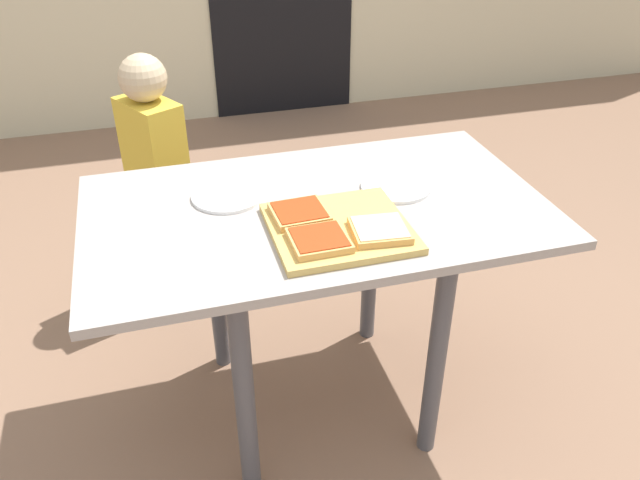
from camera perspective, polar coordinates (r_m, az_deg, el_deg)
The scene contains 9 objects.
ground_plane at distance 2.17m, azimuth -0.26°, elevation -14.06°, with size 16.00×16.00×0.00m, color #83624C.
dining_table at distance 1.77m, azimuth -0.31°, elevation 0.04°, with size 1.23×0.71×0.73m.
cutting_board at distance 1.60m, azimuth 1.72°, elevation 1.07°, with size 0.34×0.32×0.02m, color tan.
pizza_slice_far_left at distance 1.62m, azimuth -1.85°, elevation 2.45°, with size 0.14×0.14×0.02m.
pizza_slice_near_right at distance 1.56m, azimuth 5.36°, elevation 0.91°, with size 0.15×0.14×0.02m.
pizza_slice_near_left at distance 1.51m, azimuth -0.08°, elevation 0.01°, with size 0.14×0.13×0.02m.
plate_white_left at distance 1.77m, azimuth -8.25°, elevation 3.95°, with size 0.20×0.20×0.01m, color white.
plate_white_right at distance 1.81m, azimuth 6.79°, elevation 4.79°, with size 0.20×0.20×0.01m, color white.
child_left at distance 2.41m, azimuth -14.40°, elevation 6.26°, with size 0.24×0.28×0.97m.
Camera 1 is at (-0.40, -1.43, 1.58)m, focal length 35.83 mm.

